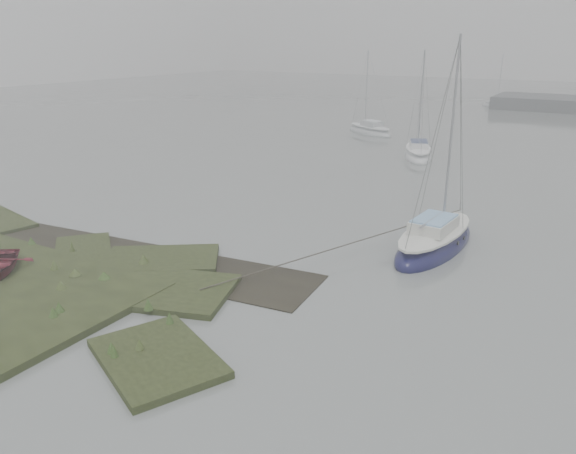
% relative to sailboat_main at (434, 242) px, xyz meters
% --- Properties ---
extents(ground, '(160.00, 160.00, 0.00)m').
position_rel_sailboat_main_xyz_m(ground, '(-4.05, 19.05, -0.26)').
color(ground, slate).
rests_on(ground, ground).
extents(sailboat_main, '(2.41, 6.14, 8.49)m').
position_rel_sailboat_main_xyz_m(sailboat_main, '(0.00, 0.00, 0.00)').
color(sailboat_main, '#0E0E36').
rests_on(sailboat_main, ground).
extents(sailboat_white, '(3.64, 5.62, 7.55)m').
position_rel_sailboat_main_xyz_m(sailboat_white, '(-6.23, 16.69, -0.03)').
color(sailboat_white, silver).
rests_on(sailboat_white, ground).
extents(sailboat_far_a, '(5.38, 4.01, 7.34)m').
position_rel_sailboat_main_xyz_m(sailboat_far_a, '(-12.95, 24.17, -0.04)').
color(sailboat_far_a, '#B4BBBE').
rests_on(sailboat_far_a, ground).
extents(sailboat_far_c, '(4.68, 1.87, 6.45)m').
position_rel_sailboat_main_xyz_m(sailboat_far_c, '(-7.23, 50.48, -0.06)').
color(sailboat_far_c, silver).
rests_on(sailboat_far_c, ground).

